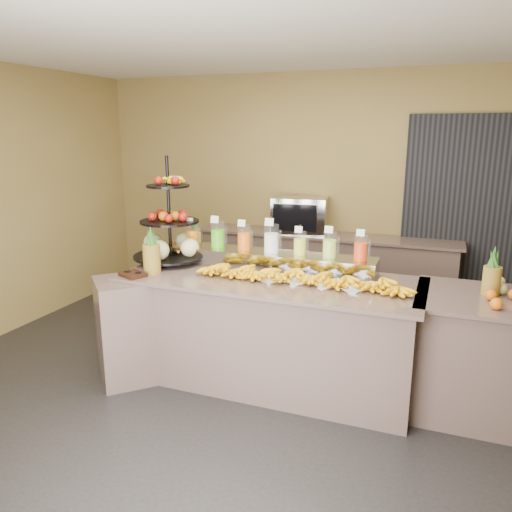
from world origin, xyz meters
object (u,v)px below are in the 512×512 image
Objects in this scene: banana_heap at (299,274)px; fruit_stand at (175,236)px; pitcher_tray at (271,260)px; oven_warmer at (300,215)px; condiment_caddy at (133,274)px; right_fruit_pile at (512,293)px.

banana_heap is 1.29m from fruit_stand.
oven_warmer is (-0.22, 1.67, 0.14)m from pitcher_tray.
right_fruit_pile is (2.90, 0.41, 0.05)m from condiment_caddy.
condiment_caddy is at bearing -96.11° from fruit_stand.
banana_heap is 2.08m from oven_warmer.
pitcher_tray is 1.91m from right_fruit_pile.
condiment_caddy is at bearing -171.89° from right_fruit_pile.
right_fruit_pile is 2.86m from oven_warmer.
pitcher_tray is 1.20m from condiment_caddy.
right_fruit_pile reaches higher than pitcher_tray.
right_fruit_pile reaches higher than banana_heap.
fruit_stand is 2.39× the size of right_fruit_pile.
condiment_caddy is 0.33× the size of oven_warmer.
right_fruit_pile is (2.81, -0.14, -0.18)m from fruit_stand.
oven_warmer is (0.69, 1.77, -0.03)m from fruit_stand.
pitcher_tray is 0.93m from fruit_stand.
pitcher_tray is 1.03× the size of banana_heap.
banana_heap is at bearing -176.80° from right_fruit_pile.
oven_warmer reaches higher than pitcher_tray.
oven_warmer is (-2.12, 1.91, 0.14)m from right_fruit_pile.
oven_warmer reaches higher than banana_heap.
condiment_caddy is at bearing -115.68° from oven_warmer.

